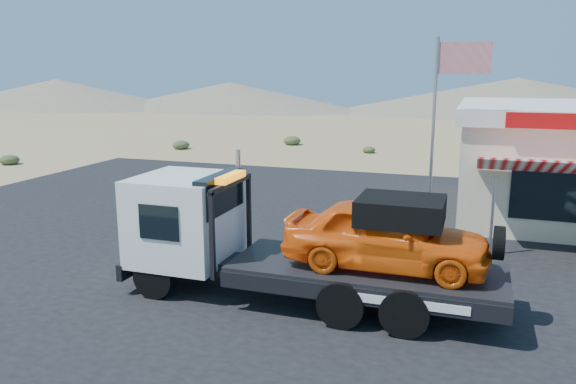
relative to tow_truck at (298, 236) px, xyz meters
name	(u,v)px	position (x,y,z in m)	size (l,w,h in m)	color
ground	(228,268)	(-2.37, 1.37, -1.49)	(120.00, 120.00, 0.00)	#988256
asphalt_lot	(331,242)	(-0.37, 4.37, -1.48)	(32.00, 24.00, 0.02)	black
tow_truck	(298,236)	(0.00, 0.00, 0.00)	(8.30, 2.46, 2.77)	black
flagpole	(442,116)	(2.57, 5.87, 2.27)	(1.55, 0.10, 6.00)	#99999E
desert_scrub	(30,171)	(-16.80, 9.94, -1.20)	(24.71, 33.93, 0.66)	#384625
distant_hills	(345,96)	(-12.14, 56.51, 0.39)	(126.00, 48.00, 4.20)	#726B59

